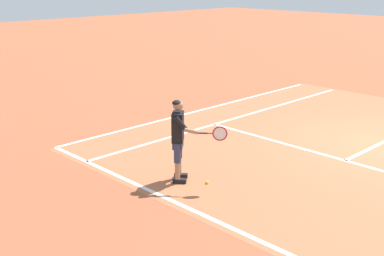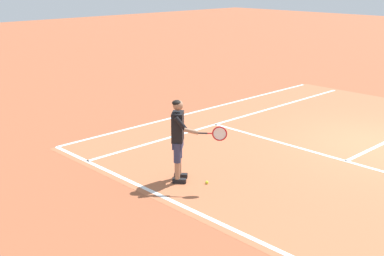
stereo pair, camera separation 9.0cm
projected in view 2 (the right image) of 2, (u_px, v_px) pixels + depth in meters
name	position (u px, v px, depth m)	size (l,w,h in m)	color
ground_plane	(380.00, 145.00, 12.56)	(80.00, 80.00, 0.00)	#9E5133
court_inner_surface	(368.00, 150.00, 12.16)	(10.98, 11.08, 0.00)	#B2603D
line_baseline	(218.00, 222.00, 8.61)	(10.98, 0.10, 0.01)	white
line_service	(346.00, 161.00, 11.45)	(8.23, 0.10, 0.01)	white
line_singles_left	(240.00, 117.00, 14.99)	(0.10, 10.68, 0.01)	white
line_doubles_left	(207.00, 109.00, 15.94)	(0.10, 10.68, 0.01)	white
tennis_player	(179.00, 135.00, 10.10)	(1.18, 0.69, 1.71)	black
tennis_ball_near_feet	(207.00, 182.00, 10.20)	(0.07, 0.07, 0.07)	#CCE02D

